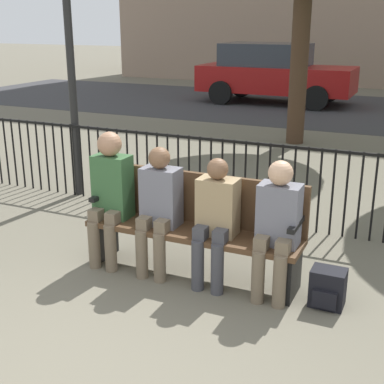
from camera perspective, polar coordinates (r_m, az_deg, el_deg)
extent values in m
cube|color=#4C331E|center=(4.77, 0.00, -4.29)|extent=(1.98, 0.45, 0.05)
cube|color=#4C331E|center=(4.85, 0.95, -0.65)|extent=(1.98, 0.05, 0.47)
cube|color=black|center=(5.28, -9.25, -4.92)|extent=(0.06, 0.38, 0.40)
cube|color=black|center=(4.60, 10.73, -8.61)|extent=(0.06, 0.38, 0.40)
cube|color=black|center=(5.13, -9.50, -0.28)|extent=(0.06, 0.38, 0.04)
cube|color=black|center=(4.42, 11.06, -3.38)|extent=(0.06, 0.38, 0.04)
cylinder|color=brown|center=(5.09, -10.39, -5.58)|extent=(0.11, 0.11, 0.45)
cylinder|color=brown|center=(5.00, -8.68, -5.95)|extent=(0.11, 0.11, 0.45)
cube|color=brown|center=(5.07, -9.92, -2.32)|extent=(0.11, 0.20, 0.12)
cube|color=brown|center=(4.97, -8.20, -2.63)|extent=(0.11, 0.20, 0.12)
cube|color=#335B33|center=(5.03, -8.45, 0.59)|extent=(0.34, 0.22, 0.59)
sphere|color=#A37556|center=(4.91, -8.80, 5.08)|extent=(0.22, 0.22, 0.22)
cylinder|color=brown|center=(4.84, -5.38, -6.64)|extent=(0.11, 0.11, 0.45)
cylinder|color=brown|center=(4.76, -3.48, -7.03)|extent=(0.11, 0.11, 0.45)
cube|color=brown|center=(4.81, -4.88, -3.21)|extent=(0.11, 0.20, 0.12)
cube|color=brown|center=(4.73, -2.97, -3.54)|extent=(0.11, 0.20, 0.12)
cube|color=slate|center=(4.80, -3.31, -0.49)|extent=(0.34, 0.22, 0.53)
sphere|color=brown|center=(4.68, -3.50, 3.65)|extent=(0.19, 0.19, 0.19)
cylinder|color=#3D3D42|center=(4.61, 0.61, -7.84)|extent=(0.11, 0.11, 0.45)
cylinder|color=#3D3D42|center=(4.55, 2.71, -8.24)|extent=(0.11, 0.11, 0.45)
cube|color=#3D3D42|center=(4.58, 1.13, -4.24)|extent=(0.11, 0.20, 0.12)
cube|color=#3D3D42|center=(4.52, 3.24, -4.59)|extent=(0.11, 0.20, 0.12)
cube|color=#997F59|center=(4.59, 2.78, -1.57)|extent=(0.34, 0.22, 0.50)
sphere|color=brown|center=(4.47, 2.75, 2.48)|extent=(0.18, 0.18, 0.18)
cylinder|color=brown|center=(4.45, 7.05, -9.02)|extent=(0.11, 0.11, 0.45)
cylinder|color=brown|center=(4.40, 9.31, -9.41)|extent=(0.11, 0.11, 0.45)
cube|color=brown|center=(4.42, 7.58, -5.29)|extent=(0.11, 0.20, 0.12)
cube|color=brown|center=(4.38, 9.85, -5.64)|extent=(0.11, 0.20, 0.12)
cube|color=slate|center=(4.43, 9.27, -2.41)|extent=(0.34, 0.22, 0.52)
sphere|color=tan|center=(4.30, 9.43, 2.01)|extent=(0.20, 0.20, 0.20)
cube|color=black|center=(4.53, 14.28, -9.85)|extent=(0.28, 0.21, 0.32)
cube|color=black|center=(4.45, 13.93, -11.09)|extent=(0.19, 0.04, 0.14)
cylinder|color=black|center=(7.89, -19.20, 4.06)|extent=(0.02, 0.02, 0.95)
cylinder|color=black|center=(7.79, -18.45, 3.97)|extent=(0.02, 0.02, 0.95)
cylinder|color=black|center=(7.70, -17.68, 3.89)|extent=(0.02, 0.02, 0.95)
cylinder|color=black|center=(7.61, -16.88, 3.80)|extent=(0.02, 0.02, 0.95)
cylinder|color=black|center=(7.52, -16.07, 3.71)|extent=(0.02, 0.02, 0.95)
cylinder|color=black|center=(7.43, -15.24, 3.62)|extent=(0.02, 0.02, 0.95)
cylinder|color=black|center=(7.34, -14.39, 3.52)|extent=(0.02, 0.02, 0.95)
cylinder|color=black|center=(7.26, -13.53, 3.43)|extent=(0.02, 0.02, 0.95)
cylinder|color=black|center=(7.18, -12.64, 3.32)|extent=(0.02, 0.02, 0.95)
cylinder|color=black|center=(7.09, -11.73, 3.22)|extent=(0.02, 0.02, 0.95)
cylinder|color=black|center=(7.01, -10.80, 3.11)|extent=(0.02, 0.02, 0.95)
cylinder|color=black|center=(6.94, -9.84, 3.00)|extent=(0.02, 0.02, 0.95)
cylinder|color=black|center=(6.86, -8.87, 2.88)|extent=(0.02, 0.02, 0.95)
cylinder|color=black|center=(6.79, -7.88, 2.76)|extent=(0.02, 0.02, 0.95)
cylinder|color=black|center=(6.72, -6.86, 2.64)|extent=(0.02, 0.02, 0.95)
cylinder|color=black|center=(6.65, -5.83, 2.52)|extent=(0.02, 0.02, 0.95)
cylinder|color=black|center=(6.58, -4.77, 2.39)|extent=(0.02, 0.02, 0.95)
cylinder|color=black|center=(6.51, -3.69, 2.26)|extent=(0.02, 0.02, 0.95)
cylinder|color=black|center=(6.45, -2.59, 2.12)|extent=(0.02, 0.02, 0.95)
cylinder|color=black|center=(6.39, -1.47, 1.98)|extent=(0.02, 0.02, 0.95)
cylinder|color=black|center=(6.33, -0.33, 1.84)|extent=(0.02, 0.02, 0.95)
cylinder|color=black|center=(6.28, 0.83, 1.69)|extent=(0.02, 0.02, 0.95)
cylinder|color=black|center=(6.23, 2.01, 1.54)|extent=(0.02, 0.02, 0.95)
cylinder|color=black|center=(6.18, 3.22, 1.39)|extent=(0.02, 0.02, 0.95)
cylinder|color=black|center=(6.13, 4.43, 1.24)|extent=(0.02, 0.02, 0.95)
cylinder|color=black|center=(6.09, 5.67, 1.08)|extent=(0.02, 0.02, 0.95)
cylinder|color=black|center=(6.05, 6.93, 0.92)|extent=(0.02, 0.02, 0.95)
cylinder|color=black|center=(6.01, 8.20, 0.75)|extent=(0.02, 0.02, 0.95)
cylinder|color=black|center=(5.97, 9.48, 0.59)|extent=(0.02, 0.02, 0.95)
cylinder|color=black|center=(5.94, 10.78, 0.42)|extent=(0.02, 0.02, 0.95)
cylinder|color=black|center=(5.91, 12.10, 0.25)|extent=(0.02, 0.02, 0.95)
cylinder|color=black|center=(5.89, 13.42, 0.08)|extent=(0.02, 0.02, 0.95)
cylinder|color=black|center=(5.87, 14.76, -0.09)|extent=(0.02, 0.02, 0.95)
cylinder|color=black|center=(5.85, 16.11, -0.27)|extent=(0.02, 0.02, 0.95)
cylinder|color=black|center=(5.83, 17.46, -0.44)|extent=(0.02, 0.02, 0.95)
cylinder|color=black|center=(5.82, 18.82, -0.62)|extent=(0.02, 0.02, 0.95)
cube|color=black|center=(5.97, 5.99, 5.24)|extent=(9.00, 0.03, 0.03)
cylinder|color=#422D1E|center=(10.17, 11.42, 14.23)|extent=(0.32, 0.32, 3.27)
cylinder|color=black|center=(7.00, -12.93, 14.96)|extent=(0.10, 0.10, 3.84)
cube|color=#333335|center=(14.45, 16.98, 8.28)|extent=(24.00, 6.00, 0.01)
cube|color=maroon|center=(15.27, 8.97, 11.84)|extent=(4.20, 1.70, 0.70)
cube|color=#2D333D|center=(15.30, 7.92, 14.34)|extent=(2.31, 1.56, 0.60)
cylinder|color=black|center=(14.17, 13.07, 9.71)|extent=(0.64, 0.20, 0.64)
cylinder|color=black|center=(15.86, 14.38, 10.45)|extent=(0.64, 0.20, 0.64)
cylinder|color=black|center=(14.90, 3.07, 10.52)|extent=(0.64, 0.20, 0.64)
cylinder|color=black|center=(16.52, 5.32, 11.20)|extent=(0.64, 0.20, 0.64)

